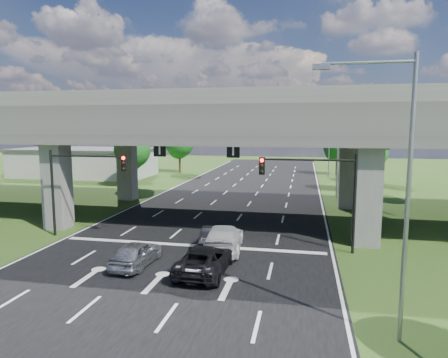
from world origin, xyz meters
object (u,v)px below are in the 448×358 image
(streetlight_near, at_px, (396,178))
(car_silver, at_px, (137,254))
(car_trailing, at_px, (205,259))
(streetlight_far, at_px, (334,143))
(signal_right, at_px, (318,184))
(signal_left, at_px, (80,177))
(streetlight_beyond, at_px, (327,138))
(car_white, at_px, (223,238))
(car_dark, at_px, (216,238))

(streetlight_near, xyz_separation_m, car_silver, (-11.90, 5.29, -5.13))
(streetlight_near, bearing_deg, car_trailing, 147.51)
(streetlight_far, distance_m, car_silver, 27.90)
(signal_right, relative_size, car_trailing, 1.19)
(signal_right, bearing_deg, signal_left, 180.00)
(car_trailing, bearing_deg, streetlight_far, -106.42)
(signal_left, relative_size, car_trailing, 1.19)
(streetlight_beyond, bearing_deg, car_white, -101.85)
(streetlight_beyond, relative_size, car_trailing, 1.98)
(signal_left, height_order, car_trailing, signal_left)
(signal_right, distance_m, car_silver, 11.24)
(streetlight_near, relative_size, car_silver, 2.47)
(signal_right, xyz_separation_m, streetlight_far, (2.27, 20.06, 1.66))
(signal_left, relative_size, streetlight_near, 0.60)
(streetlight_far, xyz_separation_m, streetlight_beyond, (0.00, 16.00, 0.00))
(streetlight_far, height_order, car_silver, streetlight_far)
(streetlight_near, relative_size, car_white, 1.83)
(streetlight_near, bearing_deg, signal_right, 102.88)
(signal_left, bearing_deg, streetlight_beyond, 63.57)
(car_dark, distance_m, car_white, 0.53)
(car_silver, relative_size, car_dark, 0.89)
(car_white, bearing_deg, signal_right, -173.92)
(car_silver, height_order, car_trailing, car_trailing)
(streetlight_near, distance_m, streetlight_far, 30.00)
(car_white, height_order, car_trailing, car_white)
(signal_right, xyz_separation_m, signal_left, (-15.65, 0.00, 0.00))
(streetlight_beyond, bearing_deg, streetlight_near, -90.00)
(car_trailing, bearing_deg, streetlight_beyond, -99.69)
(car_trailing, bearing_deg, car_white, -91.47)
(signal_left, relative_size, car_silver, 1.48)
(streetlight_far, distance_m, streetlight_beyond, 16.00)
(signal_right, relative_size, streetlight_near, 0.60)
(signal_right, height_order, car_white, signal_right)
(signal_left, height_order, car_white, signal_left)
(streetlight_far, height_order, streetlight_beyond, same)
(signal_right, relative_size, streetlight_beyond, 0.60)
(streetlight_far, height_order, car_white, streetlight_far)
(signal_right, relative_size, signal_left, 1.00)
(car_silver, xyz_separation_m, car_trailing, (3.91, -0.20, 0.01))
(car_dark, bearing_deg, signal_left, -12.54)
(streetlight_beyond, bearing_deg, car_dark, -102.64)
(signal_right, relative_size, streetlight_far, 0.60)
(signal_right, bearing_deg, car_silver, -154.21)
(signal_left, distance_m, car_white, 10.72)
(car_silver, bearing_deg, car_dark, -132.20)
(car_white, bearing_deg, car_trailing, 81.69)
(streetlight_far, bearing_deg, signal_right, -96.47)
(streetlight_near, distance_m, streetlight_beyond, 46.00)
(signal_right, height_order, streetlight_beyond, streetlight_beyond)
(streetlight_far, distance_m, car_dark, 23.14)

